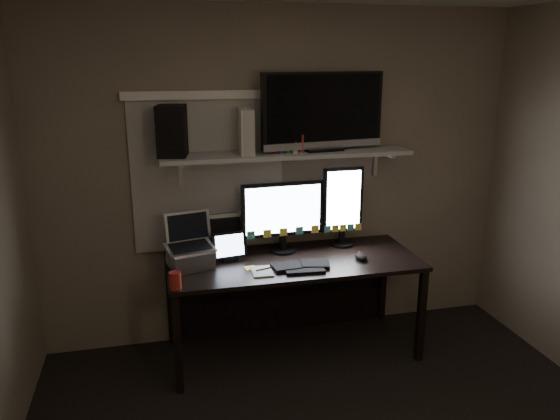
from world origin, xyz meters
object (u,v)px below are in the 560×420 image
object	(u,v)px
laptop	(190,243)
speaker	(172,131)
monitor_landscape	(283,216)
tablet	(230,247)
keyboard	(301,265)
game_console	(245,131)
desk	(289,276)
tv	(323,112)
mouse	(361,257)
monitor_portrait	(343,206)
cup	(175,281)

from	to	relation	value
laptop	speaker	world-z (taller)	speaker
monitor_landscape	tablet	distance (m)	0.46
keyboard	game_console	bearing A→B (deg)	136.03
monitor_landscape	desk	bearing A→B (deg)	-67.91
laptop	tv	distance (m)	1.32
mouse	game_console	size ratio (longest dim) A/B	0.39
mouse	game_console	xyz separation A→B (m)	(-0.77, 0.31, 0.89)
desk	mouse	world-z (taller)	mouse
monitor_landscape	keyboard	xyz separation A→B (m)	(0.05, -0.34, -0.26)
desk	mouse	bearing A→B (deg)	-25.90
mouse	speaker	size ratio (longest dim) A/B	0.35
tablet	game_console	size ratio (longest dim) A/B	0.78
speaker	mouse	bearing A→B (deg)	-4.03
monitor_portrait	cup	xyz separation A→B (m)	(-1.30, -0.53, -0.26)
monitor_portrait	speaker	size ratio (longest dim) A/B	1.80
tablet	laptop	world-z (taller)	laptop
desk	game_console	xyz separation A→B (m)	(-0.30, 0.08, 1.08)
mouse	speaker	xyz separation A→B (m)	(-1.27, 0.33, 0.90)
monitor_landscape	mouse	bearing A→B (deg)	-33.49
monitor_landscape	game_console	world-z (taller)	game_console
mouse	laptop	world-z (taller)	laptop
keyboard	tablet	bearing A→B (deg)	157.09
mouse	tv	bearing A→B (deg)	121.03
desk	tv	distance (m)	1.23
tablet	cup	distance (m)	0.57
tablet	speaker	size ratio (longest dim) A/B	0.71
mouse	keyboard	bearing A→B (deg)	-177.87
desk	tv	size ratio (longest dim) A/B	1.95
monitor_portrait	mouse	size ratio (longest dim) A/B	5.14
cup	tv	world-z (taller)	tv
monitor_portrait	tv	size ratio (longest dim) A/B	0.67
desk	cup	size ratio (longest dim) A/B	16.14
cup	keyboard	bearing A→B (deg)	10.80
desk	monitor_landscape	xyz separation A→B (m)	(-0.03, 0.07, 0.45)
tablet	tv	bearing A→B (deg)	0.79
monitor_portrait	laptop	xyz separation A→B (m)	(-1.17, -0.19, -0.13)
monitor_landscape	mouse	xyz separation A→B (m)	(0.51, -0.30, -0.25)
keyboard	tv	size ratio (longest dim) A/B	0.44
tablet	game_console	bearing A→B (deg)	29.31
laptop	desk	bearing A→B (deg)	-5.60
keyboard	tablet	world-z (taller)	tablet
keyboard	tablet	distance (m)	0.53
desk	speaker	size ratio (longest dim) A/B	5.21
keyboard	cup	bearing A→B (deg)	-164.92
keyboard	mouse	world-z (taller)	mouse
laptop	speaker	size ratio (longest dim) A/B	1.05
desk	tablet	bearing A→B (deg)	-175.54
tv	game_console	xyz separation A→B (m)	(-0.56, 0.00, -0.12)
monitor_landscape	keyboard	size ratio (longest dim) A/B	1.51
keyboard	monitor_landscape	bearing A→B (deg)	102.29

